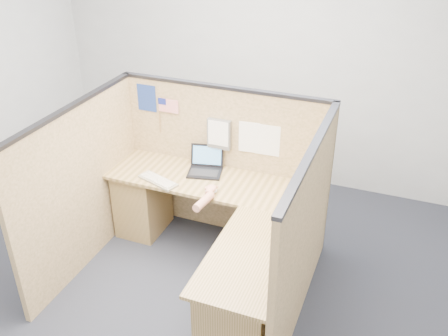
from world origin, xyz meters
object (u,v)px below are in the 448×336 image
at_px(keyboard, 158,181).
at_px(mouse, 211,191).
at_px(l_desk, 214,239).
at_px(laptop, 207,166).

bearing_deg(keyboard, mouse, 19.13).
height_order(l_desk, mouse, mouse).
bearing_deg(l_desk, mouse, 118.35).
relative_size(l_desk, keyboard, 4.60).
distance_m(l_desk, laptop, 0.73).
distance_m(laptop, mouse, 0.40).
xyz_separation_m(l_desk, mouse, (-0.10, 0.19, 0.36)).
bearing_deg(mouse, keyboard, 180.00).
distance_m(keyboard, mouse, 0.53).
height_order(l_desk, laptop, laptop).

